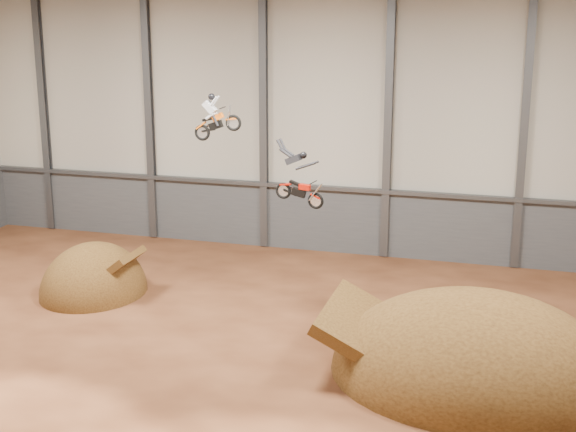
# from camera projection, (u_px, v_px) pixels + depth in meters

# --- Properties ---
(floor) EXTENTS (40.00, 40.00, 0.00)m
(floor) POSITION_uv_depth(u_px,v_px,m) (228.00, 364.00, 29.73)
(floor) COLOR #492413
(floor) RESTS_ON ground
(back_wall) EXTENTS (40.00, 0.10, 14.00)m
(back_wall) POSITION_uv_depth(u_px,v_px,m) (325.00, 122.00, 41.90)
(back_wall) COLOR beige
(back_wall) RESTS_ON ground
(lower_band_back) EXTENTS (39.80, 0.18, 3.50)m
(lower_band_back) POSITION_uv_depth(u_px,v_px,m) (324.00, 220.00, 43.13)
(lower_band_back) COLOR #4B4D52
(lower_band_back) RESTS_ON ground
(steel_rail) EXTENTS (39.80, 0.35, 0.20)m
(steel_rail) POSITION_uv_depth(u_px,v_px,m) (324.00, 188.00, 42.54)
(steel_rail) COLOR #47494F
(steel_rail) RESTS_ON lower_band_back
(steel_column_0) EXTENTS (0.40, 0.36, 13.90)m
(steel_column_0) POSITION_uv_depth(u_px,v_px,m) (44.00, 112.00, 46.21)
(steel_column_0) COLOR #47494F
(steel_column_0) RESTS_ON ground
(steel_column_1) EXTENTS (0.40, 0.36, 13.90)m
(steel_column_1) POSITION_uv_depth(u_px,v_px,m) (149.00, 116.00, 44.41)
(steel_column_1) COLOR #47494F
(steel_column_1) RESTS_ON ground
(steel_column_2) EXTENTS (0.40, 0.36, 13.90)m
(steel_column_2) POSITION_uv_depth(u_px,v_px,m) (264.00, 120.00, 42.62)
(steel_column_2) COLOR #47494F
(steel_column_2) RESTS_ON ground
(steel_column_3) EXTENTS (0.40, 0.36, 13.90)m
(steel_column_3) POSITION_uv_depth(u_px,v_px,m) (388.00, 125.00, 40.82)
(steel_column_3) COLOR #47494F
(steel_column_3) RESTS_ON ground
(steel_column_4) EXTENTS (0.40, 0.36, 13.90)m
(steel_column_4) POSITION_uv_depth(u_px,v_px,m) (524.00, 131.00, 39.02)
(steel_column_4) COLOR #47494F
(steel_column_4) RESTS_ON ground
(takeoff_ramp) EXTENTS (4.73, 5.45, 4.73)m
(takeoff_ramp) POSITION_uv_depth(u_px,v_px,m) (94.00, 293.00, 37.15)
(takeoff_ramp) COLOR #3C240F
(takeoff_ramp) RESTS_ON ground
(landing_ramp) EXTENTS (10.28, 9.09, 5.93)m
(landing_ramp) POSITION_uv_depth(u_px,v_px,m) (473.00, 375.00, 28.87)
(landing_ramp) COLOR #3C240F
(landing_ramp) RESTS_ON ground
(fmx_rider_a) EXTENTS (2.64, 0.85, 2.50)m
(fmx_rider_a) POSITION_uv_depth(u_px,v_px,m) (220.00, 112.00, 33.32)
(fmx_rider_a) COLOR orange
(fmx_rider_b) EXTENTS (3.28, 1.18, 2.90)m
(fmx_rider_b) POSITION_uv_depth(u_px,v_px,m) (298.00, 174.00, 32.16)
(fmx_rider_b) COLOR red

